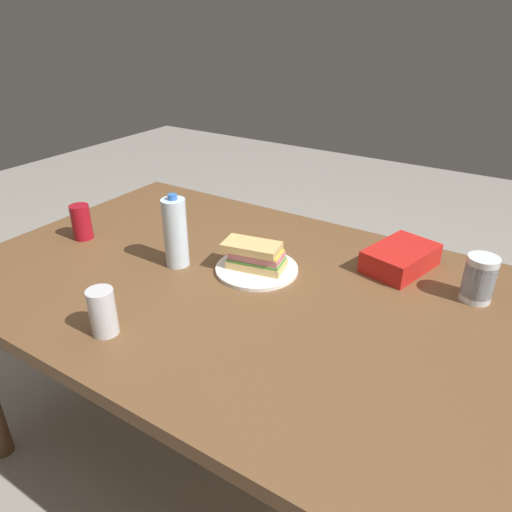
# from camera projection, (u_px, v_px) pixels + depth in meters

# --- Properties ---
(ground_plane) EXTENTS (8.00, 8.00, 0.00)m
(ground_plane) POSITION_uv_depth(u_px,v_px,m) (245.00, 457.00, 1.75)
(ground_plane) COLOR gray
(dining_table) EXTENTS (1.69, 1.08, 0.74)m
(dining_table) POSITION_uv_depth(u_px,v_px,m) (242.00, 304.00, 1.44)
(dining_table) COLOR brown
(dining_table) RESTS_ON ground_plane
(paper_plate) EXTENTS (0.25, 0.25, 0.01)m
(paper_plate) POSITION_uv_depth(u_px,v_px,m) (256.00, 269.00, 1.46)
(paper_plate) COLOR white
(paper_plate) RESTS_ON dining_table
(sandwich) EXTENTS (0.19, 0.13, 0.08)m
(sandwich) POSITION_uv_depth(u_px,v_px,m) (255.00, 255.00, 1.44)
(sandwich) COLOR #DBB26B
(sandwich) RESTS_ON paper_plate
(soda_can_red) EXTENTS (0.07, 0.07, 0.12)m
(soda_can_red) POSITION_uv_depth(u_px,v_px,m) (81.00, 222.00, 1.64)
(soda_can_red) COLOR maroon
(soda_can_red) RESTS_ON dining_table
(chip_bag) EXTENTS (0.20, 0.26, 0.07)m
(chip_bag) POSITION_uv_depth(u_px,v_px,m) (400.00, 258.00, 1.46)
(chip_bag) COLOR red
(chip_bag) RESTS_ON dining_table
(water_bottle_tall) EXTENTS (0.07, 0.07, 0.23)m
(water_bottle_tall) POSITION_uv_depth(u_px,v_px,m) (175.00, 232.00, 1.45)
(water_bottle_tall) COLOR silver
(water_bottle_tall) RESTS_ON dining_table
(plastic_cup_stack) EXTENTS (0.08, 0.08, 0.13)m
(plastic_cup_stack) POSITION_uv_depth(u_px,v_px,m) (479.00, 279.00, 1.29)
(plastic_cup_stack) COLOR silver
(plastic_cup_stack) RESTS_ON dining_table
(soda_can_silver) EXTENTS (0.07, 0.07, 0.12)m
(soda_can_silver) POSITION_uv_depth(u_px,v_px,m) (103.00, 312.00, 1.16)
(soda_can_silver) COLOR silver
(soda_can_silver) RESTS_ON dining_table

